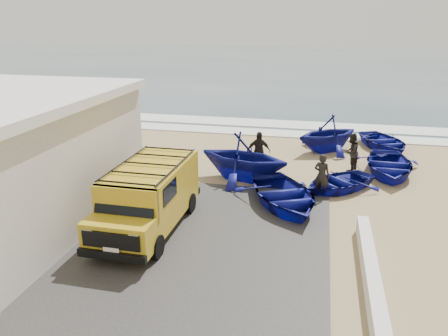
{
  "coord_description": "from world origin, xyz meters",
  "views": [
    {
      "loc": [
        3.44,
        -13.33,
        6.54
      ],
      "look_at": [
        0.05,
        1.78,
        1.2
      ],
      "focal_mm": 35.0,
      "sensor_mm": 36.0,
      "label": 1
    }
  ],
  "objects_px": {
    "boat_far_left": "(328,133)",
    "fisherman_back": "(258,152)",
    "boat_mid_left": "(243,157)",
    "boat_far_right": "(384,142)",
    "van": "(149,195)",
    "boat_near_left": "(283,195)",
    "boat_mid_right": "(389,165)",
    "boat_near_right": "(338,182)",
    "fisherman_middle": "(351,152)",
    "fisherman_front": "(322,175)",
    "parapet": "(371,274)"
  },
  "relations": [
    {
      "from": "boat_far_left",
      "to": "fisherman_back",
      "type": "distance_m",
      "value": 4.88
    },
    {
      "from": "fisherman_back",
      "to": "boat_mid_left",
      "type": "bearing_deg",
      "value": -124.27
    },
    {
      "from": "boat_far_right",
      "to": "fisherman_back",
      "type": "relative_size",
      "value": 2.09
    },
    {
      "from": "van",
      "to": "boat_near_left",
      "type": "xyz_separation_m",
      "value": [
        4.08,
        2.75,
        -0.73
      ]
    },
    {
      "from": "boat_near_left",
      "to": "boat_mid_right",
      "type": "height_order",
      "value": "boat_near_left"
    },
    {
      "from": "boat_near_right",
      "to": "boat_mid_left",
      "type": "xyz_separation_m",
      "value": [
        -3.91,
        0.36,
        0.68
      ]
    },
    {
      "from": "boat_far_right",
      "to": "fisherman_middle",
      "type": "relative_size",
      "value": 2.21
    },
    {
      "from": "boat_near_right",
      "to": "fisherman_middle",
      "type": "distance_m",
      "value": 2.7
    },
    {
      "from": "boat_near_left",
      "to": "fisherman_middle",
      "type": "bearing_deg",
      "value": 35.34
    },
    {
      "from": "boat_mid_right",
      "to": "boat_far_left",
      "type": "relative_size",
      "value": 1.15
    },
    {
      "from": "fisherman_front",
      "to": "van",
      "type": "bearing_deg",
      "value": 56.55
    },
    {
      "from": "boat_near_right",
      "to": "boat_far_left",
      "type": "bearing_deg",
      "value": 140.21
    },
    {
      "from": "boat_mid_left",
      "to": "boat_far_right",
      "type": "distance_m",
      "value": 8.89
    },
    {
      "from": "boat_far_right",
      "to": "boat_near_right",
      "type": "bearing_deg",
      "value": -133.43
    },
    {
      "from": "van",
      "to": "boat_mid_right",
      "type": "bearing_deg",
      "value": 41.58
    },
    {
      "from": "parapet",
      "to": "van",
      "type": "xyz_separation_m",
      "value": [
        -6.74,
        1.75,
        0.89
      ]
    },
    {
      "from": "van",
      "to": "boat_far_right",
      "type": "bearing_deg",
      "value": 53.51
    },
    {
      "from": "boat_far_right",
      "to": "fisherman_front",
      "type": "relative_size",
      "value": 2.22
    },
    {
      "from": "fisherman_back",
      "to": "boat_far_right",
      "type": "bearing_deg",
      "value": 26.06
    },
    {
      "from": "boat_far_right",
      "to": "fisherman_middle",
      "type": "bearing_deg",
      "value": -138.2
    },
    {
      "from": "boat_mid_left",
      "to": "boat_mid_right",
      "type": "height_order",
      "value": "boat_mid_left"
    },
    {
      "from": "boat_mid_right",
      "to": "parapet",
      "type": "bearing_deg",
      "value": -98.13
    },
    {
      "from": "boat_near_left",
      "to": "boat_near_right",
      "type": "height_order",
      "value": "boat_near_left"
    },
    {
      "from": "boat_far_right",
      "to": "fisherman_back",
      "type": "height_order",
      "value": "fisherman_back"
    },
    {
      "from": "boat_mid_right",
      "to": "boat_near_right",
      "type": "bearing_deg",
      "value": -131.05
    },
    {
      "from": "boat_mid_right",
      "to": "fisherman_middle",
      "type": "bearing_deg",
      "value": 175.46
    },
    {
      "from": "parapet",
      "to": "boat_mid_left",
      "type": "distance_m",
      "value": 8.33
    },
    {
      "from": "boat_far_right",
      "to": "fisherman_middle",
      "type": "distance_m",
      "value": 4.38
    },
    {
      "from": "fisherman_front",
      "to": "fisherman_middle",
      "type": "distance_m",
      "value": 3.61
    },
    {
      "from": "fisherman_front",
      "to": "fisherman_middle",
      "type": "height_order",
      "value": "fisherman_middle"
    },
    {
      "from": "fisherman_middle",
      "to": "fisherman_back",
      "type": "xyz_separation_m",
      "value": [
        -4.04,
        -0.98,
        0.05
      ]
    },
    {
      "from": "boat_mid_right",
      "to": "fisherman_middle",
      "type": "xyz_separation_m",
      "value": [
        -1.62,
        0.17,
        0.43
      ]
    },
    {
      "from": "boat_mid_right",
      "to": "fisherman_middle",
      "type": "distance_m",
      "value": 1.69
    },
    {
      "from": "boat_far_right",
      "to": "fisherman_back",
      "type": "bearing_deg",
      "value": -162.96
    },
    {
      "from": "parapet",
      "to": "boat_far_left",
      "type": "xyz_separation_m",
      "value": [
        -1.13,
        11.99,
        0.67
      ]
    },
    {
      "from": "boat_far_right",
      "to": "fisherman_front",
      "type": "bearing_deg",
      "value": -135.77
    },
    {
      "from": "parapet",
      "to": "boat_mid_left",
      "type": "height_order",
      "value": "boat_mid_left"
    },
    {
      "from": "boat_mid_right",
      "to": "fisherman_front",
      "type": "relative_size",
      "value": 2.43
    },
    {
      "from": "boat_near_left",
      "to": "parapet",
      "type": "bearing_deg",
      "value": -84.94
    },
    {
      "from": "boat_near_right",
      "to": "boat_mid_right",
      "type": "distance_m",
      "value": 3.27
    },
    {
      "from": "boat_far_left",
      "to": "fisherman_front",
      "type": "distance_m",
      "value": 6.26
    },
    {
      "from": "boat_near_right",
      "to": "boat_mid_left",
      "type": "relative_size",
      "value": 0.85
    },
    {
      "from": "van",
      "to": "boat_far_right",
      "type": "xyz_separation_m",
      "value": [
        8.52,
        11.31,
        -0.77
      ]
    },
    {
      "from": "boat_mid_left",
      "to": "boat_far_left",
      "type": "xyz_separation_m",
      "value": [
        3.48,
        5.09,
        -0.08
      ]
    },
    {
      "from": "parapet",
      "to": "boat_far_right",
      "type": "relative_size",
      "value": 1.58
    },
    {
      "from": "fisherman_middle",
      "to": "boat_mid_right",
      "type": "bearing_deg",
      "value": 109.7
    },
    {
      "from": "boat_near_left",
      "to": "boat_far_left",
      "type": "bearing_deg",
      "value": 52.75
    },
    {
      "from": "boat_mid_right",
      "to": "boat_near_left",
      "type": "bearing_deg",
      "value": -131.73
    },
    {
      "from": "boat_far_right",
      "to": "fisherman_front",
      "type": "height_order",
      "value": "fisherman_front"
    },
    {
      "from": "van",
      "to": "boat_near_right",
      "type": "xyz_separation_m",
      "value": [
        6.05,
        4.8,
        -0.82
      ]
    }
  ]
}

